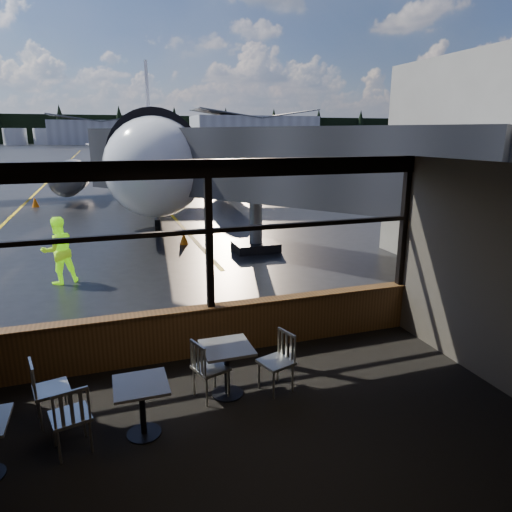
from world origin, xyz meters
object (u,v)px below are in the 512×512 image
chair_near_w (211,369)px  cone_wing (35,202)px  chair_near_e (276,363)px  airliner (149,114)px  cafe_table_near (227,371)px  ground_crew (58,250)px  jet_bridge (284,186)px  chair_mid_s (70,417)px  cafe_table_mid (142,409)px  cone_nose (184,238)px  chair_mid_w (51,390)px

chair_near_w → cone_wing: bearing=174.3°
chair_near_e → chair_near_w: bearing=64.6°
airliner → chair_near_e: airliner is taller
airliner → cafe_table_near: airliner is taller
ground_crew → cone_wing: (-2.33, 14.80, -0.63)m
jet_bridge → cone_wing: (-8.84, 14.64, -2.11)m
cone_wing → chair_mid_s: bearing=-82.4°
cafe_table_mid → cone_wing: cafe_table_mid is taller
cafe_table_near → cone_nose: 10.22m
chair_mid_w → cafe_table_near: bearing=74.3°
jet_bridge → cafe_table_mid: jet_bridge is taller
jet_bridge → chair_mid_w: bearing=-132.3°
chair_near_w → chair_near_e: bearing=63.3°
chair_near_e → cafe_table_mid: bearing=85.1°
airliner → chair_mid_w: bearing=-94.1°
chair_mid_s → cone_wing: size_ratio=1.75×
airliner → cafe_table_mid: airliner is taller
airliner → cafe_table_near: size_ratio=40.88×
airliner → cafe_table_mid: bearing=-91.1°
cafe_table_mid → cone_nose: (2.42, 10.74, -0.16)m
chair_near_e → ground_crew: bearing=10.2°
jet_bridge → cone_nose: jet_bridge is taller
cafe_table_mid → chair_near_w: size_ratio=0.79×
jet_bridge → ground_crew: (-6.51, -0.17, -1.48)m
ground_crew → jet_bridge: bearing=158.8°
cone_nose → chair_mid_s: bearing=-107.0°
cafe_table_mid → chair_mid_w: (-1.16, 0.72, 0.10)m
chair_mid_s → ground_crew: (-0.63, 7.36, 0.42)m
chair_mid_s → chair_near_w: bearing=4.2°
cone_nose → chair_near_w: bearing=-97.6°
cafe_table_mid → chair_mid_s: chair_mid_s is taller
chair_near_e → cone_wing: (-5.89, 21.68, -0.20)m
ground_crew → chair_mid_s: bearing=72.2°
cafe_table_mid → ground_crew: size_ratio=0.42×
airliner → cafe_table_mid: 24.55m
cafe_table_mid → airliner: bearing=83.3°
cafe_table_mid → chair_near_e: chair_near_e is taller
chair_near_w → cafe_table_near: bearing=68.6°
chair_mid_w → ground_crew: size_ratio=0.53×
cafe_table_near → chair_near_e: 0.76m
cafe_table_mid → cone_wing: size_ratio=1.38×
chair_near_e → cone_wing: chair_near_e is taller
cafe_table_mid → cone_wing: bearing=99.8°
jet_bridge → ground_crew: 6.68m
cafe_table_near → chair_near_w: chair_near_w is taller
cafe_table_near → chair_mid_s: 2.28m
airliner → cone_nose: (-0.41, -13.19, -4.86)m
chair_near_w → cone_nose: (1.36, 10.15, -0.26)m
cafe_table_mid → chair_mid_w: size_ratio=0.80×
jet_bridge → cone_nose: bearing=128.5°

